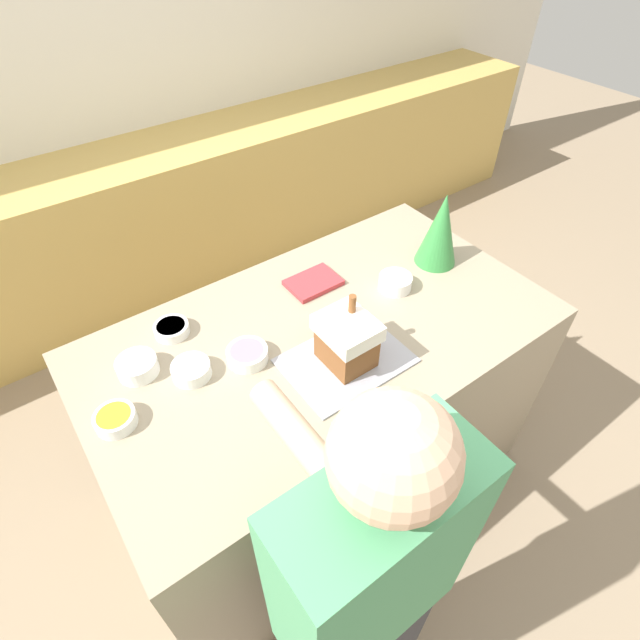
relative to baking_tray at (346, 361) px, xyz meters
The scene contains 15 objects.
ground_plane 0.97m from the baking_tray, 82.16° to the left, with size 12.00×12.00×0.00m, color gray.
wall_back 2.28m from the baking_tray, 89.44° to the left, with size 8.00×0.05×2.60m.
back_cabinet_block 1.99m from the baking_tray, 89.34° to the left, with size 6.00×0.60×0.94m.
kitchen_island 0.51m from the baking_tray, 82.16° to the left, with size 1.66×0.94×0.96m.
baking_tray is the anchor object (origin of this frame).
gingerbread_house 0.10m from the baking_tray, 36.85° to the left, with size 0.16×0.19×0.24m.
decorative_tree 0.69m from the baking_tray, 19.01° to the left, with size 0.17×0.17×0.31m.
candy_bowl_behind_tray 0.33m from the baking_tray, 142.32° to the left, with size 0.14×0.14×0.04m.
candy_bowl_near_tray_right 0.62m from the baking_tray, 131.49° to the left, with size 0.12×0.12×0.04m.
candy_bowl_far_left 0.73m from the baking_tray, 163.69° to the left, with size 0.12×0.12×0.04m.
candy_bowl_far_right 0.43m from the baking_tray, 25.82° to the left, with size 0.13×0.13×0.05m.
candy_bowl_front_corner 0.50m from the baking_tray, 150.64° to the left, with size 0.13×0.13×0.05m.
candy_bowl_near_tray_left 0.68m from the baking_tray, 147.91° to the left, with size 0.13×0.13×0.05m.
cookbook 0.42m from the baking_tray, 69.56° to the left, with size 0.20×0.15×0.02m.
person 0.70m from the baking_tray, 124.04° to the right, with size 0.43×0.54×1.63m.
Camera 1 is at (-0.74, -1.00, 2.20)m, focal length 28.00 mm.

